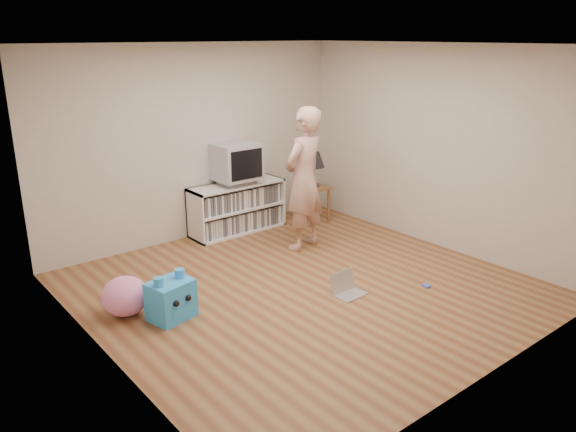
# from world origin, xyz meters

# --- Properties ---
(ground) EXTENTS (4.50, 4.50, 0.00)m
(ground) POSITION_xyz_m (0.00, 0.00, 0.00)
(ground) COLOR brown
(ground) RESTS_ON ground
(walls) EXTENTS (4.52, 4.52, 2.60)m
(walls) POSITION_xyz_m (0.00, 0.00, 1.30)
(walls) COLOR beige
(walls) RESTS_ON ground
(ceiling) EXTENTS (4.50, 4.50, 0.01)m
(ceiling) POSITION_xyz_m (0.00, 0.00, 2.60)
(ceiling) COLOR white
(ceiling) RESTS_ON walls
(media_unit) EXTENTS (1.40, 0.45, 0.70)m
(media_unit) POSITION_xyz_m (0.49, 2.04, 0.35)
(media_unit) COLOR white
(media_unit) RESTS_ON ground
(dvd_deck) EXTENTS (0.45, 0.35, 0.07)m
(dvd_deck) POSITION_xyz_m (0.49, 2.02, 0.73)
(dvd_deck) COLOR gray
(dvd_deck) RESTS_ON media_unit
(crt_tv) EXTENTS (0.60, 0.53, 0.50)m
(crt_tv) POSITION_xyz_m (0.49, 2.02, 1.02)
(crt_tv) COLOR #AAAAAF
(crt_tv) RESTS_ON dvd_deck
(side_table) EXTENTS (0.42, 0.42, 0.55)m
(side_table) POSITION_xyz_m (1.59, 1.65, 0.42)
(side_table) COLOR brown
(side_table) RESTS_ON ground
(table_lamp) EXTENTS (0.34, 0.34, 0.52)m
(table_lamp) POSITION_xyz_m (1.59, 1.65, 0.94)
(table_lamp) COLOR #333333
(table_lamp) RESTS_ON side_table
(person) EXTENTS (0.76, 0.60, 1.85)m
(person) POSITION_xyz_m (0.81, 0.95, 0.93)
(person) COLOR tan
(person) RESTS_ON ground
(laptop) EXTENTS (0.35, 0.29, 0.23)m
(laptop) POSITION_xyz_m (0.25, -0.42, 0.06)
(laptop) COLOR silver
(laptop) RESTS_ON ground
(playing_cards) EXTENTS (0.08, 0.10, 0.02)m
(playing_cards) POSITION_xyz_m (1.07, -0.86, 0.01)
(playing_cards) COLOR #495AC4
(playing_cards) RESTS_ON ground
(plush_blue) EXTENTS (0.48, 0.42, 0.48)m
(plush_blue) POSITION_xyz_m (-1.48, 0.29, 0.20)
(plush_blue) COLOR #2C9FFF
(plush_blue) RESTS_ON ground
(plush_pink) EXTENTS (0.62, 0.62, 0.40)m
(plush_pink) POSITION_xyz_m (-1.81, 0.65, 0.20)
(plush_pink) COLOR pink
(plush_pink) RESTS_ON ground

